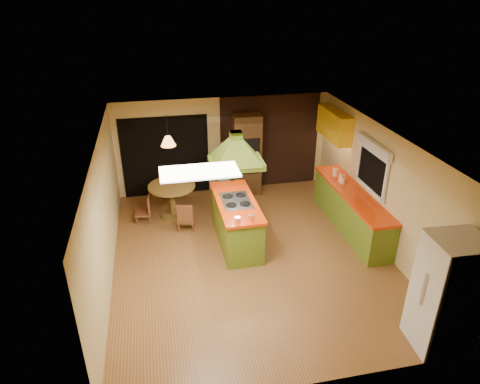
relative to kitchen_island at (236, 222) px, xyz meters
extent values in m
plane|color=#935F30|center=(0.19, -0.54, -0.51)|extent=(6.50, 6.50, 0.00)
plane|color=beige|center=(0.19, 2.71, 0.74)|extent=(5.50, 0.00, 5.50)
plane|color=beige|center=(0.19, -3.79, 0.74)|extent=(5.50, 0.00, 5.50)
plane|color=beige|center=(-2.56, -0.54, 0.74)|extent=(0.00, 6.50, 6.50)
plane|color=beige|center=(2.94, -0.54, 0.74)|extent=(0.00, 6.50, 6.50)
plane|color=silver|center=(0.19, -0.54, 1.99)|extent=(6.50, 6.50, 0.00)
cube|color=#381E14|center=(1.44, 2.69, 0.74)|extent=(2.64, 0.03, 2.50)
cube|color=black|center=(-1.31, 2.69, 0.54)|extent=(2.20, 0.03, 2.10)
cube|color=olive|center=(2.64, 0.06, -0.08)|extent=(0.58, 3.00, 0.86)
cube|color=#E53807|center=(2.64, 0.06, 0.38)|extent=(0.62, 3.05, 0.06)
cube|color=yellow|center=(2.76, 1.66, 1.44)|extent=(0.34, 1.40, 0.70)
cube|color=black|center=(2.91, -0.14, 1.04)|extent=(0.03, 1.16, 0.96)
cube|color=white|center=(2.86, -0.14, 1.51)|extent=(0.10, 1.35, 0.22)
cube|color=white|center=(-0.91, -1.74, 1.98)|extent=(1.20, 0.60, 0.03)
cube|color=olive|center=(0.00, 0.00, -0.04)|extent=(0.76, 1.93, 0.94)
cube|color=red|center=(0.00, 0.00, 0.46)|extent=(0.83, 2.02, 0.06)
cube|color=silver|center=(0.00, 0.00, 0.50)|extent=(0.59, 0.85, 0.02)
cube|color=#556E1B|center=(0.00, 0.00, 1.34)|extent=(1.07, 0.79, 0.13)
pyramid|color=#556E1B|center=(0.00, 0.00, 1.85)|extent=(1.07, 0.79, 0.45)
cube|color=#556E1B|center=(0.00, 0.00, 1.92)|extent=(0.22, 0.22, 0.14)
imported|color=#48512B|center=(-0.05, 1.36, 0.40)|extent=(0.78, 0.65, 1.82)
cube|color=white|center=(2.48, -3.44, 0.44)|extent=(0.82, 0.78, 1.90)
cube|color=#4E3519|center=(0.75, 2.41, 0.55)|extent=(0.73, 0.62, 2.12)
cube|color=black|center=(0.75, 2.11, 0.85)|extent=(0.55, 0.05, 0.45)
cube|color=black|center=(0.75, 2.11, 0.35)|extent=(0.55, 0.05, 0.45)
cylinder|color=brown|center=(-1.25, 1.44, 0.29)|extent=(1.10, 1.10, 0.05)
cylinder|color=brown|center=(-1.25, 1.44, -0.10)|extent=(0.14, 0.14, 0.77)
cylinder|color=brown|center=(-1.25, 1.44, -0.48)|extent=(0.61, 0.61, 0.05)
cone|color=#FF9E3F|center=(-1.25, 1.44, 1.39)|extent=(0.38, 0.38, 0.22)
cylinder|color=#FFEBCD|center=(2.59, 0.95, 0.51)|extent=(0.17, 0.17, 0.19)
cylinder|color=#FAEFC9|center=(2.59, 0.58, 0.51)|extent=(0.17, 0.17, 0.19)
cylinder|color=#FFEACD|center=(2.59, 0.52, 0.49)|extent=(0.12, 0.12, 0.15)
camera|label=1|loc=(-1.51, -7.69, 4.57)|focal=32.00mm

